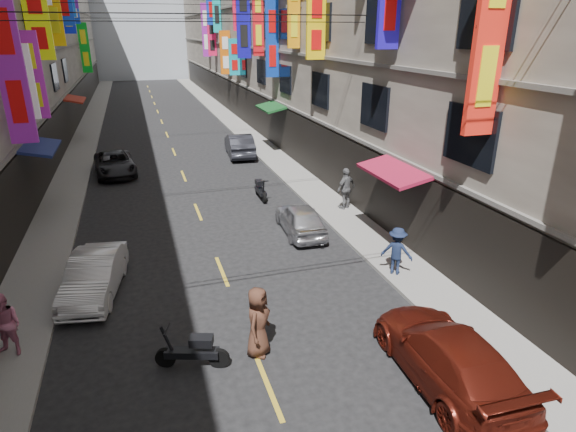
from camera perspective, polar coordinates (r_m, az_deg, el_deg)
sidewalk_left at (r=39.48m, az=-22.94°, el=8.43°), size 2.00×90.00×0.12m
sidewalk_right at (r=40.16m, az=-5.49°, el=10.18°), size 2.00×90.00×0.12m
building_row_right at (r=41.15m, az=2.93°, el=23.70°), size 10.14×90.00×19.00m
haze_block at (r=88.65m, az=-17.48°, el=22.46°), size 18.00×8.00×22.00m
shop_signage at (r=31.86m, az=-14.84°, el=23.42°), size 14.00×55.00×12.18m
street_awnings at (r=23.06m, az=-14.93°, el=8.82°), size 13.99×35.20×0.41m
overhead_cables at (r=26.68m, az=-13.85°, el=23.08°), size 14.00×38.04×1.24m
lane_markings at (r=36.44m, az=-13.79°, el=8.45°), size 0.12×80.20×0.01m
scooter_crossing at (r=12.23m, az=-11.18°, el=-15.46°), size 1.74×0.77×1.14m
scooter_far_right at (r=23.29m, az=-3.29°, el=3.10°), size 0.50×1.80×1.14m
car_left_mid at (r=15.98m, az=-21.99°, el=-6.55°), size 1.99×4.05×1.28m
car_left_far at (r=28.94m, az=-19.84°, el=5.85°), size 2.51×4.68×1.25m
car_right_near at (r=12.04m, az=18.45°, el=-15.46°), size 2.10×4.81×1.38m
car_right_mid at (r=19.24m, az=1.47°, el=-0.30°), size 1.65×3.69×1.23m
car_right_far at (r=31.55m, az=-5.78°, el=8.38°), size 1.89×4.51×1.45m
pedestrian_lfar at (r=13.82m, az=-30.52°, el=-11.11°), size 0.97×0.85×1.67m
pedestrian_rnear at (r=16.13m, az=12.77°, el=-4.05°), size 1.14×1.08×1.61m
pedestrian_rfar at (r=21.63m, az=6.88°, el=3.26°), size 1.26×1.04×1.88m
pedestrian_crossing at (r=12.18m, az=-3.58°, el=-12.40°), size 1.03×1.10×1.86m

